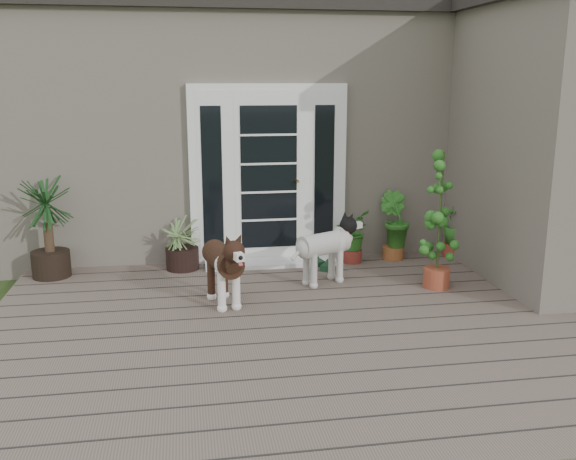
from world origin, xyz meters
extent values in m
cube|color=#6B5B4C|center=(0.00, 0.40, 0.06)|extent=(6.20, 4.60, 0.12)
cube|color=#665E54|center=(0.00, 4.65, 1.55)|extent=(7.40, 4.00, 3.10)
cube|color=#2D2826|center=(0.00, 4.65, 3.20)|extent=(7.60, 4.20, 0.20)
cube|color=#665E54|center=(2.90, 1.50, 1.55)|extent=(1.60, 2.40, 3.10)
cube|color=white|center=(-0.20, 2.60, 1.19)|extent=(1.90, 0.14, 2.15)
cube|color=white|center=(-0.20, 2.40, 0.14)|extent=(1.60, 0.40, 0.05)
imported|color=#19581A|center=(0.80, 2.34, 0.39)|extent=(0.58, 0.58, 0.55)
imported|color=#2C601B|center=(1.35, 2.40, 0.44)|extent=(0.59, 0.59, 0.63)
imported|color=#245017|center=(2.16, 2.40, 0.41)|extent=(0.43, 0.43, 0.57)
camera|label=1|loc=(-1.20, -4.91, 2.31)|focal=39.33mm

